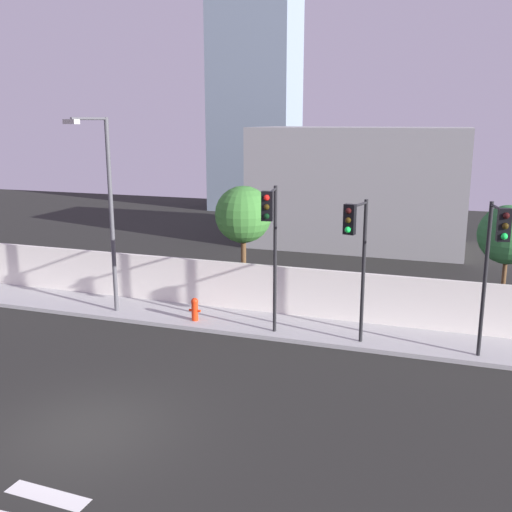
{
  "coord_description": "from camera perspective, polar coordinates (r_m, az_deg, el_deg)",
  "views": [
    {
      "loc": [
        7.93,
        -10.74,
        7.23
      ],
      "look_at": [
        2.03,
        6.5,
        3.01
      ],
      "focal_mm": 41.27,
      "sensor_mm": 36.0,
      "label": 1
    }
  ],
  "objects": [
    {
      "name": "roadside_tree_leftmost",
      "position": [
        23.22,
        -1.24,
        4.0
      ],
      "size": [
        2.25,
        2.25,
        4.73
      ],
      "color": "brown",
      "rests_on": "ground"
    },
    {
      "name": "traffic_light_right",
      "position": [
        17.95,
        22.14,
        0.54
      ],
      "size": [
        0.53,
        1.63,
        4.77
      ],
      "color": "black",
      "rests_on": "sidewalk"
    },
    {
      "name": "sidewalk",
      "position": [
        21.75,
        -3.62,
        -6.19
      ],
      "size": [
        36.0,
        2.4,
        0.15
      ],
      "primitive_type": "cube",
      "color": "#A4A4A4",
      "rests_on": "ground"
    },
    {
      "name": "ground_plane",
      "position": [
        15.18,
        -15.99,
        -15.94
      ],
      "size": [
        80.0,
        80.0,
        0.0
      ],
      "primitive_type": "plane",
      "color": "black"
    },
    {
      "name": "low_building_distant",
      "position": [
        34.86,
        9.93,
        6.57
      ],
      "size": [
        12.06,
        6.0,
        6.84
      ],
      "primitive_type": "cube",
      "color": "#969696",
      "rests_on": "ground"
    },
    {
      "name": "fire_hydrant",
      "position": [
        21.4,
        -5.96,
        -5.07
      ],
      "size": [
        0.44,
        0.26,
        0.85
      ],
      "color": "red",
      "rests_on": "sidewalk"
    },
    {
      "name": "roadside_tree_midleft",
      "position": [
        21.94,
        23.24,
        1.88
      ],
      "size": [
        2.04,
        2.04,
        4.42
      ],
      "color": "brown",
      "rests_on": "ground"
    },
    {
      "name": "traffic_light_center",
      "position": [
        18.21,
        9.68,
        1.26
      ],
      "size": [
        0.54,
        1.5,
        4.68
      ],
      "color": "black",
      "rests_on": "sidewalk"
    },
    {
      "name": "perimeter_wall",
      "position": [
        22.59,
        -2.41,
        -2.84
      ],
      "size": [
        36.0,
        0.18,
        1.8
      ],
      "primitive_type": "cube",
      "color": "white",
      "rests_on": "sidewalk"
    },
    {
      "name": "traffic_light_left",
      "position": [
        18.62,
        1.47,
        2.44
      ],
      "size": [
        0.46,
        1.82,
        5.0
      ],
      "color": "black",
      "rests_on": "sidewalk"
    },
    {
      "name": "street_lamp_curbside",
      "position": [
        22.07,
        -14.31,
        5.11
      ],
      "size": [
        0.82,
        1.73,
        7.18
      ],
      "color": "#4C4C51",
      "rests_on": "sidewalk"
    }
  ]
}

